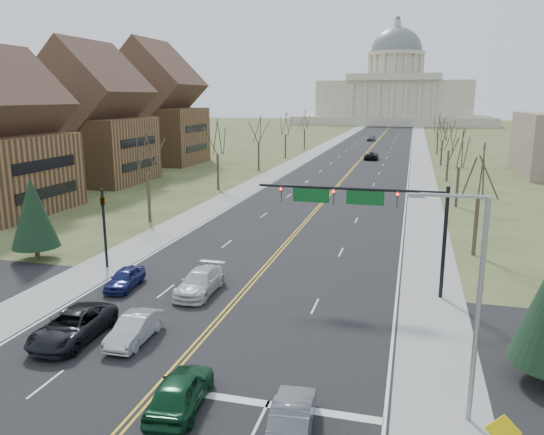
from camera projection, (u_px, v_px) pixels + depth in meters
The scene contains 34 objects.
ground at pixel (168, 377), 24.29m from camera, with size 600.00×600.00×0.00m, color #405028.
road at pixel (369, 150), 127.97m from camera, with size 20.00×380.00×0.01m, color black.
cross_road at pixel (215, 324), 29.94m from camera, with size 120.00×14.00×0.01m, color black.
sidewalk_left at pixel (320, 149), 130.96m from camera, with size 4.00×380.00×0.03m, color gray.
sidewalk_right at pixel (420, 151), 124.96m from camera, with size 4.00×380.00×0.03m, color gray.
center_line at pixel (369, 150), 127.96m from camera, with size 0.42×380.00×0.01m, color gold.
edge_line_left at pixel (329, 149), 130.41m from camera, with size 0.15×380.00×0.01m, color silver.
edge_line_right at pixel (411, 151), 125.51m from camera, with size 0.15×380.00×0.01m, color silver.
stop_bar at pixel (267, 404), 22.09m from camera, with size 9.50×0.50×0.01m, color silver.
capitol at pixel (394, 94), 256.69m from camera, with size 90.00×60.00×50.00m.
signal_mast at pixel (364, 205), 33.87m from camera, with size 12.12×0.44×7.20m.
signal_left at pixel (104, 219), 39.06m from camera, with size 0.32×0.36×6.00m.
street_light at pixel (472, 295), 19.95m from camera, with size 2.90×0.25×9.07m.
tree_r_0 at pixel (480, 175), 41.58m from camera, with size 3.74×3.74×8.50m.
tree_l_0 at pixel (147, 154), 53.01m from camera, with size 3.96×3.96×9.00m.
tree_r_1 at pixel (460, 151), 60.43m from camera, with size 3.74×3.74×8.50m.
tree_l_1 at pixel (217, 139), 71.87m from camera, with size 3.96×3.96×9.00m.
tree_r_2 at pixel (450, 138), 79.28m from camera, with size 3.74×3.74×8.50m.
tree_l_2 at pixel (258, 131), 90.72m from camera, with size 3.96×3.96×9.00m.
tree_r_3 at pixel (443, 130), 98.13m from camera, with size 3.74×3.74×8.50m.
tree_l_3 at pixel (286, 125), 109.57m from camera, with size 3.96×3.96×9.00m.
tree_r_4 at pixel (439, 125), 116.99m from camera, with size 3.74×3.74×8.50m.
tree_l_4 at pixel (305, 121), 128.42m from camera, with size 3.96×3.96×9.00m.
conifer_l at pixel (33, 213), 41.15m from camera, with size 3.64×3.64×6.50m.
bldg_left_mid at pixel (92, 125), 78.52m from camera, with size 15.10×14.28×20.75m.
bldg_left_far at pixel (155, 113), 101.42m from camera, with size 17.10×14.28×23.25m.
car_nb_inner_lead at pixel (180, 391), 21.60m from camera, with size 1.87×4.64×1.58m, color #0D391E.
car_nb_outer_lead at pixel (292, 416), 20.08m from camera, with size 1.49×4.26×1.40m, color #55585E.
car_sb_inner_lead at pixel (135, 329), 27.66m from camera, with size 1.48×4.24×1.40m, color #B1B4BA.
car_sb_outer_lead at pixel (73, 326), 27.80m from camera, with size 2.58×5.59×1.55m, color black.
car_sb_inner_second at pixel (200, 282), 34.47m from camera, with size 2.12×5.21×1.51m, color silver.
car_sb_outer_second at pixel (125, 278), 35.43m from camera, with size 1.59×3.95×1.35m, color navy.
car_far_nb at pixel (371, 156), 108.73m from camera, with size 2.59×5.62×1.56m, color black.
car_far_sb at pixel (371, 138), 155.43m from camera, with size 1.94×4.81×1.64m, color #55595E.
Camera 1 is at (10.26, -20.10, 12.51)m, focal length 35.00 mm.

